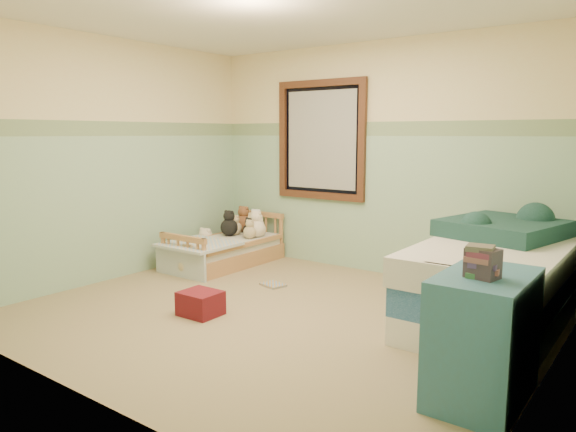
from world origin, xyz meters
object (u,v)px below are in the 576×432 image
Objects in this scene: red_pillow at (201,303)px; floor_book at (273,285)px; toddler_bed_frame at (226,257)px; plush_floor_tan at (188,265)px; twin_bed_frame at (494,309)px; plush_floor_cream at (206,248)px; dresser at (483,338)px.

red_pillow reaches higher than floor_book.
plush_floor_tan is (0.02, -0.61, 0.03)m from toddler_bed_frame.
floor_book is at bearing -173.09° from twin_bed_frame.
twin_bed_frame is 8.38× the size of floor_book.
plush_floor_tan is 0.12× the size of twin_bed_frame.
plush_floor_cream is 0.80m from plush_floor_tan.
plush_floor_tan is (0.42, -0.68, -0.01)m from plush_floor_cream.
twin_bed_frame is 6.06× the size of red_pillow.
dresser is at bearing -23.77° from toddler_bed_frame.
dresser is at bearing -22.38° from plush_floor_cream.
dresser reaches higher than plush_floor_tan.
red_pillow is at bearing -53.83° from toddler_bed_frame.
toddler_bed_frame is 1.86× the size of dresser.
plush_floor_tan is 0.73× the size of red_pillow.
twin_bed_frame reaches higher than red_pillow.
plush_floor_tan is 3.12m from twin_bed_frame.
plush_floor_cream is at bearing 157.62° from dresser.
red_pillow is 1.06m from floor_book.
plush_floor_tan is at bearing -152.43° from floor_book.
plush_floor_cream is at bearing 170.64° from toddler_bed_frame.
plush_floor_cream is at bearing 176.43° from floor_book.
dresser reaches higher than floor_book.
toddler_bed_frame is 0.62m from plush_floor_tan.
dresser is (3.39, -0.89, 0.25)m from plush_floor_tan.
red_pillow is (-2.36, 0.07, -0.27)m from dresser.
red_pillow is (1.05, -1.44, 0.01)m from toddler_bed_frame.
toddler_bed_frame is at bearing 126.17° from red_pillow.
floor_book is (1.40, -0.44, -0.12)m from plush_floor_cream.
plush_floor_tan reaches higher than twin_bed_frame.
red_pillow is at bearing -147.43° from twin_bed_frame.
twin_bed_frame is (3.10, -0.12, 0.02)m from toddler_bed_frame.
dresser is (3.41, -1.50, 0.28)m from toddler_bed_frame.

